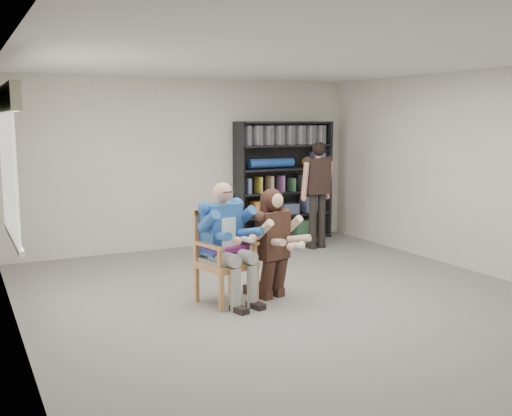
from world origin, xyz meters
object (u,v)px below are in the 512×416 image
armchair (226,257)px  seated_man (226,243)px  bookshelf (284,181)px  standing_man (318,196)px  kneeling_woman (275,245)px

armchair → seated_man: seated_man is taller
armchair → bookshelf: bearing=37.1°
bookshelf → armchair: bearing=-129.4°
seated_man → armchair: bearing=-103.5°
bookshelf → standing_man: size_ratio=1.19×
armchair → standing_man: size_ratio=0.62×
standing_man → bookshelf: bearing=94.8°
kneeling_woman → armchair: bearing=154.8°
seated_man → standing_man: bearing=25.4°
seated_man → kneeling_woman: bearing=-25.2°
armchair → standing_man: (2.58, 2.08, 0.33)m
seated_man → standing_man: size_ratio=0.81×
armchair → seated_man: 0.16m
seated_man → bookshelf: (2.43, 2.96, 0.34)m
bookshelf → standing_man: 0.91m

